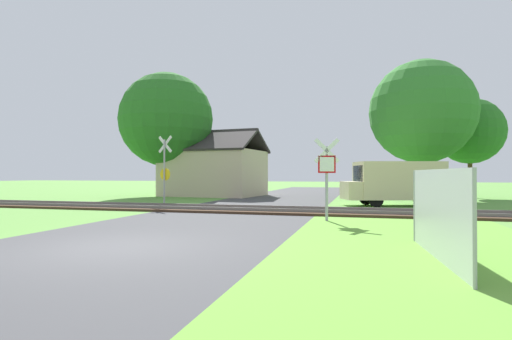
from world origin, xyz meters
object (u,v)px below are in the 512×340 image
object	(u,v)px
house	(214,171)
tree_far	(470,131)
tree_left	(166,120)
stop_sign_near	(327,172)
crossing_sign_far	(165,168)
tree_right	(422,112)
mail_truck	(395,181)
fence_panel	(437,214)

from	to	relation	value
house	tree_far	size ratio (longest dim) A/B	1.13
tree_left	tree_far	size ratio (longest dim) A/B	1.36
tree_far	stop_sign_near	bearing A→B (deg)	-117.12
stop_sign_near	crossing_sign_far	bearing A→B (deg)	-39.78
crossing_sign_far	tree_right	world-z (taller)	tree_right
crossing_sign_far	house	size ratio (longest dim) A/B	0.46
house	mail_truck	world-z (taller)	house
crossing_sign_far	house	bearing A→B (deg)	109.81
stop_sign_near	tree_right	bearing A→B (deg)	-122.87
tree_right	tree_far	bearing A→B (deg)	42.55
tree_far	fence_panel	world-z (taller)	tree_far
tree_far	tree_right	distance (m)	4.76
stop_sign_near	tree_left	bearing A→B (deg)	-57.64
tree_left	tree_right	bearing A→B (deg)	-0.61
fence_panel	tree_far	bearing A→B (deg)	-18.95
stop_sign_near	crossing_sign_far	size ratio (longest dim) A/B	0.80
tree_left	tree_far	distance (m)	21.44
tree_right	mail_truck	size ratio (longest dim) A/B	1.67
stop_sign_near	tree_far	bearing A→B (deg)	-129.64
stop_sign_near	tree_right	distance (m)	14.24
tree_far	crossing_sign_far	bearing A→B (deg)	-145.16
house	tree_right	size ratio (longest dim) A/B	0.88
tree_far	house	bearing A→B (deg)	-174.10
mail_truck	tree_right	bearing A→B (deg)	-37.99
crossing_sign_far	fence_panel	world-z (taller)	crossing_sign_far
tree_right	crossing_sign_far	bearing A→B (deg)	-147.44
tree_right	mail_truck	world-z (taller)	tree_right
mail_truck	fence_panel	world-z (taller)	mail_truck
fence_panel	tree_right	bearing A→B (deg)	-11.17
tree_far	fence_panel	xyz separation A→B (m)	(-5.63, -21.71, -3.68)
stop_sign_near	house	xyz separation A→B (m)	(-9.63, 14.17, 0.14)
house	tree_right	xyz separation A→B (m)	(14.40, -1.31, 3.68)
tree_left	mail_truck	world-z (taller)	tree_left
house	stop_sign_near	bearing A→B (deg)	-49.45
house	tree_far	xyz separation A→B (m)	(17.83, 1.84, 2.70)
tree_right	fence_panel	distance (m)	19.26
tree_left	mail_truck	bearing A→B (deg)	-19.33
tree_left	tree_right	size ratio (longest dim) A/B	1.05
tree_left	mail_truck	xyz separation A→B (m)	(15.78, -5.53, -4.45)
tree_right	mail_truck	xyz separation A→B (m)	(-1.99, -5.35, -4.27)
house	mail_truck	distance (m)	14.09
tree_far	tree_right	xyz separation A→B (m)	(-3.43, -3.15, 0.98)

